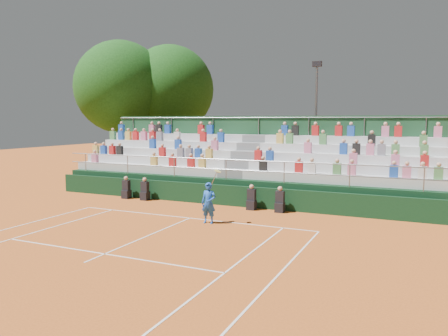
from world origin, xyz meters
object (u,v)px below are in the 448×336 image
at_px(tree_west, 121,87).
at_px(tree_east, 170,89).
at_px(tennis_player, 209,203).
at_px(floodlight_mast, 316,112).

height_order(tree_west, tree_east, tree_west).
bearing_deg(tree_west, tennis_player, -41.77).
xyz_separation_m(tree_east, floodlight_mast, (11.82, -1.06, -1.90)).
bearing_deg(tennis_player, tree_west, 138.23).
bearing_deg(floodlight_mast, tree_east, 174.87).
xyz_separation_m(tennis_player, tree_west, (-13.42, 11.99, 5.79)).
height_order(tennis_player, tree_west, tree_west).
xyz_separation_m(tennis_player, floodlight_mast, (1.26, 13.36, 3.81)).
height_order(tennis_player, tree_east, tree_east).
distance_m(tree_west, tree_east, 3.76).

